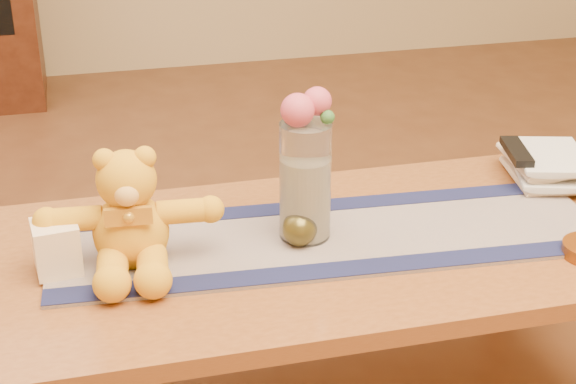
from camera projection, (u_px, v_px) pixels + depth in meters
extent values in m
cube|color=brown|center=(310.00, 252.00, 1.90)|extent=(1.40, 0.70, 0.04)
cylinder|color=brown|center=(21.00, 307.00, 2.12)|extent=(0.07, 0.07, 0.41)
cylinder|color=brown|center=(508.00, 245.00, 2.40)|extent=(0.07, 0.07, 0.41)
cube|color=#1C1E4F|center=(329.00, 237.00, 1.91)|extent=(1.22, 0.42, 0.01)
cube|color=#161A42|center=(346.00, 269.00, 1.78)|extent=(1.20, 0.13, 0.00)
cube|color=#161A42|center=(316.00, 206.00, 2.04)|extent=(1.20, 0.13, 0.00)
cube|color=#FFE0BB|center=(57.00, 247.00, 1.76)|extent=(0.10, 0.10, 0.11)
cylinder|color=black|center=(53.00, 221.00, 1.73)|extent=(0.00, 0.00, 0.01)
cylinder|color=silver|center=(305.00, 181.00, 1.86)|extent=(0.11, 0.11, 0.26)
cylinder|color=beige|center=(305.00, 198.00, 1.87)|extent=(0.09, 0.09, 0.18)
sphere|color=#C6465B|center=(298.00, 110.00, 1.77)|extent=(0.07, 0.07, 0.07)
sphere|color=#C6465B|center=(317.00, 101.00, 1.79)|extent=(0.06, 0.06, 0.06)
sphere|color=#5069AF|center=(306.00, 105.00, 1.82)|extent=(0.04, 0.04, 0.04)
sphere|color=#5069AF|center=(289.00, 112.00, 1.80)|extent=(0.04, 0.04, 0.04)
sphere|color=#33662D|center=(327.00, 117.00, 1.79)|extent=(0.03, 0.03, 0.03)
sphere|color=#473E17|center=(299.00, 229.00, 1.86)|extent=(0.09, 0.09, 0.07)
imported|color=beige|center=(512.00, 177.00, 2.18)|extent=(0.20, 0.25, 0.02)
imported|color=beige|center=(515.00, 171.00, 2.17)|extent=(0.22, 0.26, 0.02)
imported|color=beige|center=(511.00, 163.00, 2.17)|extent=(0.19, 0.24, 0.02)
imported|color=beige|center=(517.00, 157.00, 2.15)|extent=(0.22, 0.26, 0.02)
cube|color=black|center=(517.00, 151.00, 2.14)|extent=(0.08, 0.17, 0.02)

